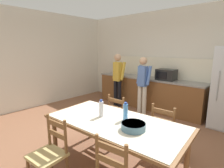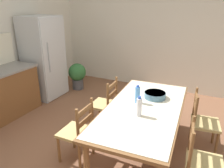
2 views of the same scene
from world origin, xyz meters
name	(u,v)px [view 1 (image 1 of 2)]	position (x,y,z in m)	size (l,w,h in m)	color
ground_plane	(114,141)	(0.00, 0.00, 0.00)	(8.32, 8.32, 0.00)	brown
wall_back	(175,60)	(0.00, 2.66, 1.45)	(6.52, 0.12, 2.90)	silver
wall_left	(34,60)	(-3.26, 0.00, 1.45)	(0.12, 5.20, 2.90)	silver
kitchen_counter	(147,92)	(-0.62, 2.23, 0.47)	(3.36, 0.66, 0.93)	brown
counter_splashback	(153,67)	(-0.61, 2.54, 1.23)	(3.32, 0.03, 0.60)	#EFE8CB
microwave	(166,75)	(-0.02, 2.21, 1.08)	(0.50, 0.39, 0.30)	black
dining_table	(115,125)	(0.50, -0.56, 0.69)	(2.14, 1.15, 0.76)	brown
bottle_near_centre	(101,109)	(0.24, -0.58, 0.88)	(0.07, 0.07, 0.27)	silver
bottle_off_centre	(126,112)	(0.60, -0.43, 0.88)	(0.07, 0.07, 0.27)	#4C8ED6
serving_bowl	(133,126)	(0.87, -0.61, 0.81)	(0.32, 0.32, 0.09)	slate
chair_side_far_right	(165,130)	(0.91, 0.27, 0.44)	(0.44, 0.42, 0.91)	brown
chair_side_far_left	(120,117)	(-0.02, 0.20, 0.44)	(0.43, 0.41, 0.91)	brown
chair_side_near_left	(50,154)	(0.09, -1.38, 0.44)	(0.46, 0.44, 0.91)	brown
person_at_sink	(118,77)	(-1.36, 1.71, 0.92)	(0.41, 0.28, 1.63)	black
person_at_counter	(143,82)	(-0.45, 1.69, 0.88)	(0.39, 0.27, 1.57)	silver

